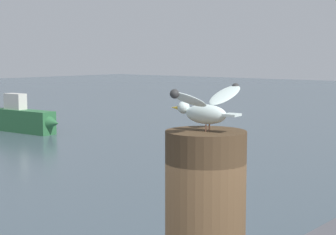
{
  "coord_description": "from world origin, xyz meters",
  "views": [
    {
      "loc": [
        -1.94,
        -1.96,
        3.04
      ],
      "look_at": [
        0.34,
        -0.05,
        2.71
      ],
      "focal_mm": 60.12,
      "sensor_mm": 36.0,
      "label": 1
    }
  ],
  "objects": [
    {
      "name": "seagull",
      "position": [
        0.34,
        -0.3,
        2.78
      ],
      "size": [
        0.66,
        0.39,
        0.23
      ],
      "color": "tan",
      "rests_on": "mooring_post"
    },
    {
      "name": "mooring_post",
      "position": [
        0.34,
        -0.3,
        2.13
      ],
      "size": [
        0.41,
        0.41,
        1.05
      ],
      "primitive_type": "cylinder",
      "color": "#4C3823",
      "rests_on": "harbor_quay"
    },
    {
      "name": "boat_green",
      "position": [
        11.18,
        16.24,
        0.53
      ],
      "size": [
        0.9,
        3.39,
        1.5
      ],
      "color": "#2D6B3D",
      "rests_on": "ground_plane"
    }
  ]
}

